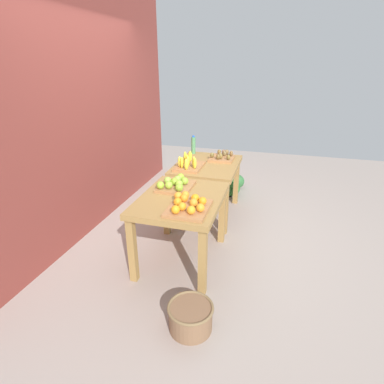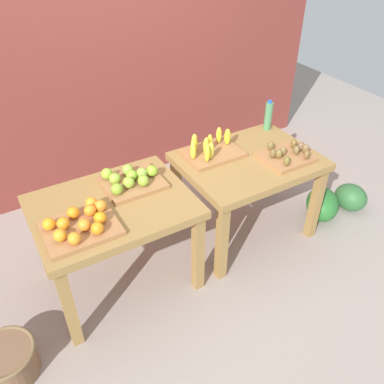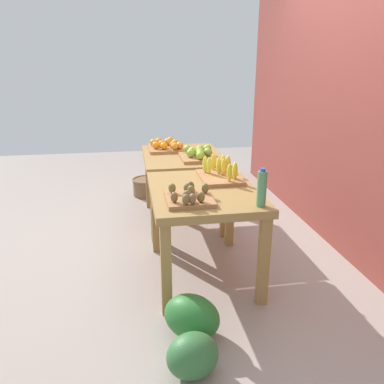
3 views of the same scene
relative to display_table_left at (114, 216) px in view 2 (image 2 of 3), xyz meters
name	(u,v)px [view 2 (image 2 of 3)]	position (x,y,z in m)	size (l,w,h in m)	color
ground_plane	(187,253)	(0.56, 0.00, -0.63)	(8.00, 8.00, 0.00)	gray
back_wall	(105,24)	(0.56, 1.35, 0.87)	(4.40, 0.12, 3.00)	brown
display_table_left	(114,216)	(0.00, 0.00, 0.00)	(1.04, 0.80, 0.73)	olive
display_table_right	(248,170)	(1.12, 0.00, 0.00)	(1.04, 0.80, 0.73)	olive
orange_bin	(81,224)	(-0.25, -0.15, 0.15)	(0.44, 0.37, 0.11)	#A67043
apple_bin	(131,180)	(0.20, 0.13, 0.15)	(0.40, 0.35, 0.11)	#A67043
banana_crate	(210,150)	(0.88, 0.18, 0.15)	(0.44, 0.32, 0.17)	#A67043
kiwi_bin	(287,155)	(1.36, -0.15, 0.14)	(0.37, 0.32, 0.10)	#A67043
water_bottle	(268,116)	(1.54, 0.31, 0.23)	(0.06, 0.06, 0.26)	#4C8C59
watermelon_pile	(334,201)	(1.96, -0.23, -0.49)	(0.69, 0.46, 0.28)	#2F6533
wicker_basket	(7,362)	(-0.88, -0.35, -0.51)	(0.37, 0.37, 0.22)	brown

